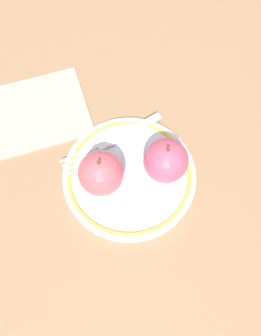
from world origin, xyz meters
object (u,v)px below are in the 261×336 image
at_px(apple_red_whole, 102,173).
at_px(napkin_folded, 40,111).
at_px(plate, 130,175).
at_px(fork, 117,139).
at_px(apple_second_whole, 167,160).

height_order(apple_red_whole, napkin_folded, apple_red_whole).
relative_size(plate, napkin_folded, 1.27).
relative_size(apple_red_whole, napkin_folded, 0.46).
bearing_deg(fork, apple_red_whole, 42.73).
relative_size(plate, apple_second_whole, 2.77).
bearing_deg(apple_second_whole, napkin_folded, -34.61).
bearing_deg(apple_red_whole, plate, -167.12).
distance_m(apple_second_whole, napkin_folded, 0.24).
relative_size(apple_second_whole, fork, 0.44).
bearing_deg(fork, apple_second_whole, 112.38).
distance_m(fork, napkin_folded, 0.15).
bearing_deg(napkin_folded, apple_red_whole, 124.87).
bearing_deg(plate, apple_second_whole, -178.72).
bearing_deg(napkin_folded, plate, 136.29).
distance_m(plate, fork, 0.06).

